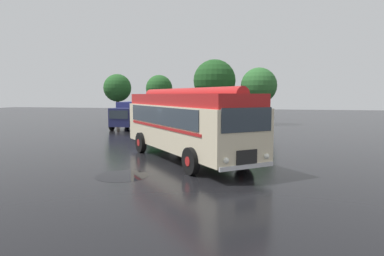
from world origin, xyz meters
TOP-DOWN VIEW (x-y plane):
  - ground_plane at (0.00, 0.00)m, footprint 120.00×120.00m
  - vintage_bus at (0.07, -0.35)m, footprint 8.37×9.29m
  - car_near_left at (-5.78, 12.90)m, footprint 2.31×4.36m
  - car_mid_left at (-3.28, 13.27)m, footprint 2.25×4.34m
  - car_mid_right at (-0.47, 13.44)m, footprint 2.41×4.40m
  - car_far_right at (2.42, 12.76)m, footprint 2.12×4.28m
  - box_van at (-8.59, 13.58)m, footprint 2.47×5.83m
  - tree_far_left at (-13.22, 20.69)m, footprint 3.22×3.22m
  - tree_left_of_centre at (-8.21, 20.77)m, footprint 3.00×3.00m
  - tree_centre at (-1.70, 20.29)m, footprint 4.55×4.55m
  - tree_right_of_centre at (3.02, 20.79)m, footprint 3.83×3.83m
  - puddle_patch at (-1.52, -4.34)m, footprint 2.06×2.06m

SIDE VIEW (x-z plane):
  - ground_plane at x=0.00m, z-range 0.00..0.00m
  - puddle_patch at x=-1.52m, z-range 0.00..0.01m
  - car_near_left at x=-5.78m, z-range 0.02..1.68m
  - car_mid_left at x=-3.28m, z-range 0.02..1.68m
  - car_mid_right at x=-0.47m, z-range 0.02..1.68m
  - car_far_right at x=2.42m, z-range 0.02..1.68m
  - box_van at x=-8.59m, z-range 0.11..2.61m
  - vintage_bus at x=0.07m, z-range 0.15..3.64m
  - tree_left_of_centre at x=-8.21m, z-range 1.24..6.65m
  - tree_far_left at x=-13.22m, z-range 1.17..6.75m
  - tree_right_of_centre at x=3.02m, z-range 1.22..7.29m
  - tree_centre at x=-1.70m, z-range 1.20..8.17m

